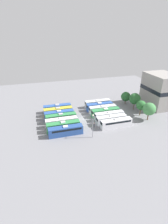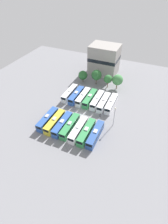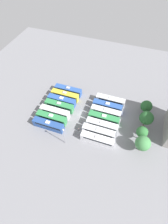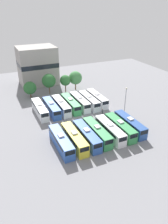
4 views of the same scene
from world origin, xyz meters
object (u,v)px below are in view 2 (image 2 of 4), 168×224
object	(u,v)px
bus_8	(76,95)
depot_building	(104,59)
bus_6	(95,134)
tree_2	(108,79)
bus_4	(78,129)
bus_10	(90,98)
bus_12	(104,102)
bus_13	(111,103)
tree_3	(118,80)
bus_2	(62,124)
worker_person	(100,115)
bus_9	(83,97)
tree_0	(83,75)
bus_3	(70,126)
bus_1	(55,122)
bus_5	(86,132)
tree_1	(97,75)
bus_0	(48,119)
light_pole	(115,114)
bus_11	(97,100)
bus_7	(70,93)

from	to	relation	value
bus_8	depot_building	xyz separation A→B (m)	(3.06, 28.04, 5.84)
bus_6	tree_2	bearing A→B (deg)	100.65
bus_4	bus_10	distance (m)	19.16
bus_4	bus_10	world-z (taller)	same
bus_12	bus_13	size ratio (longest dim) A/B	1.00
bus_12	tree_3	distance (m)	15.40
bus_2	worker_person	bearing A→B (deg)	46.66
bus_9	tree_0	distance (m)	15.80
bus_3	bus_1	bearing A→B (deg)	-178.42
bus_5	bus_6	world-z (taller)	same
bus_4	tree_2	bearing A→B (deg)	89.66
bus_4	tree_1	xyz separation A→B (m)	(-5.85, 33.51, 3.36)
bus_6	bus_8	xyz separation A→B (m)	(-15.95, 18.25, 0.00)
bus_1	tree_3	world-z (taller)	tree_3
bus_4	bus_2	bearing A→B (deg)	178.96
bus_0	light_pole	world-z (taller)	light_pole
bus_8	bus_4	bearing A→B (deg)	-62.61
bus_1	bus_0	bearing A→B (deg)	176.81
bus_1	bus_3	size ratio (longest dim) A/B	1.00
bus_2	tree_2	xyz separation A→B (m)	(6.60, 32.76, 2.83)
tree_1	tree_2	bearing A→B (deg)	-5.97
bus_1	bus_13	world-z (taller)	same
bus_9	depot_building	world-z (taller)	depot_building
bus_11	light_pole	bearing A→B (deg)	-45.57
bus_1	bus_10	size ratio (longest dim) A/B	1.00
bus_6	bus_10	bearing A→B (deg)	117.32
bus_12	light_pole	xyz separation A→B (m)	(7.13, -9.99, 3.98)
bus_2	tree_0	world-z (taller)	tree_0
light_pole	bus_10	bearing A→B (deg)	142.77
bus_10	bus_11	distance (m)	3.28
bus_4	bus_11	world-z (taller)	same
bus_6	tree_1	size ratio (longest dim) A/B	1.55
bus_3	depot_building	xyz separation A→B (m)	(-3.12, 46.29, 5.84)
depot_building	bus_5	bearing A→B (deg)	-78.28
bus_12	tree_1	xyz separation A→B (m)	(-8.96, 14.91, 3.36)
bus_3	bus_7	bearing A→B (deg)	117.42
bus_0	worker_person	world-z (taller)	bus_0
bus_8	bus_9	xyz separation A→B (m)	(3.20, 0.18, 0.00)
tree_3	depot_building	distance (m)	17.35
bus_6	bus_7	xyz separation A→B (m)	(-19.43, 18.64, 0.00)
bus_7	bus_12	distance (m)	16.23
bus_9	bus_11	xyz separation A→B (m)	(6.45, 0.27, 0.00)
tree_2	depot_building	size ratio (longest dim) A/B	0.44
tree_2	depot_building	bearing A→B (deg)	116.19
bus_4	bus_12	size ratio (longest dim) A/B	1.00
tree_1	tree_2	xyz separation A→B (m)	(6.05, -0.63, -0.52)
depot_building	bus_6	bearing A→B (deg)	-74.45
bus_3	bus_9	size ratio (longest dim) A/B	1.00
bus_0	worker_person	size ratio (longest dim) A/B	6.75
tree_0	tree_3	size ratio (longest dim) A/B	0.81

